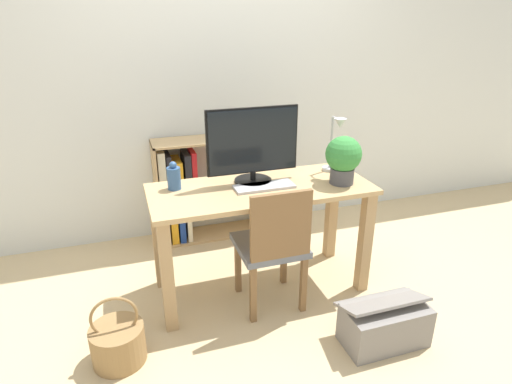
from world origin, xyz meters
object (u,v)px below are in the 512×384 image
at_px(bookshelf, 191,191).
at_px(basket, 118,343).
at_px(potted_plant, 343,158).
at_px(keyboard, 264,187).
at_px(vase, 174,177).
at_px(storage_box, 384,323).
at_px(monitor, 253,144).
at_px(desk_lamp, 336,140).
at_px(chair, 274,244).

height_order(bookshelf, basket, bookshelf).
bearing_deg(potted_plant, bookshelf, 130.77).
height_order(keyboard, vase, vase).
bearing_deg(storage_box, monitor, 121.24).
height_order(desk_lamp, chair, desk_lamp).
relative_size(keyboard, desk_lamp, 0.98).
bearing_deg(vase, bookshelf, 73.78).
relative_size(keyboard, storage_box, 0.78).
xyz_separation_m(monitor, basket, (-0.92, -0.51, -0.87)).
xyz_separation_m(potted_plant, storage_box, (-0.02, -0.63, -0.77)).
height_order(monitor, desk_lamp, monitor).
bearing_deg(chair, monitor, 97.80).
xyz_separation_m(vase, potted_plant, (1.02, -0.23, 0.09)).
height_order(monitor, basket, monitor).
relative_size(monitor, storage_box, 1.23).
bearing_deg(basket, storage_box, -12.83).
distance_m(vase, chair, 0.73).
bearing_deg(vase, desk_lamp, -2.31).
bearing_deg(basket, desk_lamp, 18.41).
height_order(vase, desk_lamp, desk_lamp).
bearing_deg(vase, monitor, -3.61).
height_order(vase, basket, vase).
relative_size(chair, storage_box, 1.73).
bearing_deg(bookshelf, desk_lamp, -41.35).
height_order(potted_plant, storage_box, potted_plant).
height_order(chair, bookshelf, bookshelf).
relative_size(desk_lamp, basket, 0.94).
relative_size(monitor, keyboard, 1.57).
distance_m(potted_plant, storage_box, 1.00).
relative_size(desk_lamp, chair, 0.46).
height_order(keyboard, storage_box, keyboard).
bearing_deg(chair, storage_box, -42.55).
bearing_deg(bookshelf, vase, -106.22).
bearing_deg(desk_lamp, potted_plant, -102.80).
xyz_separation_m(monitor, potted_plant, (0.52, -0.20, -0.08)).
relative_size(desk_lamp, bookshelf, 0.43).
bearing_deg(potted_plant, vase, 167.17).
height_order(keyboard, basket, keyboard).
height_order(desk_lamp, basket, desk_lamp).
height_order(chair, basket, chair).
bearing_deg(potted_plant, basket, -168.05).
xyz_separation_m(monitor, desk_lamp, (0.57, -0.01, -0.02)).
height_order(keyboard, potted_plant, potted_plant).
bearing_deg(monitor, chair, -85.89).
bearing_deg(monitor, bookshelf, 111.20).
distance_m(monitor, bookshelf, 0.97).
distance_m(bookshelf, basket, 1.43).
xyz_separation_m(vase, storage_box, (1.00, -0.86, -0.68)).
distance_m(chair, bookshelf, 1.11).
xyz_separation_m(potted_plant, bookshelf, (-0.81, 0.94, -0.48)).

